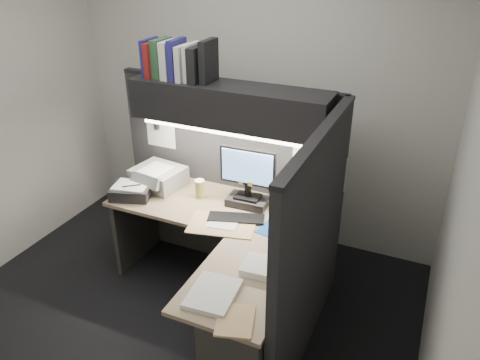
{
  "coord_description": "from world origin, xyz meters",
  "views": [
    {
      "loc": [
        1.57,
        -2.27,
        2.58
      ],
      "look_at": [
        0.32,
        0.51,
        1.02
      ],
      "focal_mm": 35.0,
      "sensor_mm": 36.0,
      "label": 1
    }
  ],
  "objects_px": {
    "telephone": "(305,212)",
    "coffee_cup": "(200,189)",
    "monitor": "(248,183)",
    "keyboard": "(236,218)",
    "overhead_shelf": "(229,105)",
    "desk": "(223,288)",
    "notebook_stack": "(132,191)",
    "printer": "(159,177)"
  },
  "relations": [
    {
      "from": "coffee_cup",
      "to": "monitor",
      "type": "bearing_deg",
      "value": 6.13
    },
    {
      "from": "monitor",
      "to": "printer",
      "type": "bearing_deg",
      "value": 177.85
    },
    {
      "from": "overhead_shelf",
      "to": "desk",
      "type": "bearing_deg",
      "value": -68.21
    },
    {
      "from": "monitor",
      "to": "coffee_cup",
      "type": "bearing_deg",
      "value": -176.02
    },
    {
      "from": "printer",
      "to": "coffee_cup",
      "type": "bearing_deg",
      "value": 2.14
    },
    {
      "from": "coffee_cup",
      "to": "notebook_stack",
      "type": "distance_m",
      "value": 0.56
    },
    {
      "from": "desk",
      "to": "monitor",
      "type": "xyz_separation_m",
      "value": [
        -0.11,
        0.67,
        0.48
      ]
    },
    {
      "from": "monitor",
      "to": "telephone",
      "type": "xyz_separation_m",
      "value": [
        0.47,
        0.0,
        -0.15
      ]
    },
    {
      "from": "keyboard",
      "to": "telephone",
      "type": "relative_size",
      "value": 1.81
    },
    {
      "from": "keyboard",
      "to": "coffee_cup",
      "type": "bearing_deg",
      "value": 137.19
    },
    {
      "from": "coffee_cup",
      "to": "notebook_stack",
      "type": "height_order",
      "value": "coffee_cup"
    },
    {
      "from": "telephone",
      "to": "coffee_cup",
      "type": "bearing_deg",
      "value": 173.16
    },
    {
      "from": "telephone",
      "to": "keyboard",
      "type": "bearing_deg",
      "value": -162.56
    },
    {
      "from": "coffee_cup",
      "to": "telephone",
      "type": "bearing_deg",
      "value": 2.9
    },
    {
      "from": "overhead_shelf",
      "to": "coffee_cup",
      "type": "bearing_deg",
      "value": -149.17
    },
    {
      "from": "printer",
      "to": "notebook_stack",
      "type": "relative_size",
      "value": 1.27
    },
    {
      "from": "desk",
      "to": "printer",
      "type": "bearing_deg",
      "value": 144.13
    },
    {
      "from": "desk",
      "to": "telephone",
      "type": "distance_m",
      "value": 0.83
    },
    {
      "from": "keyboard",
      "to": "telephone",
      "type": "height_order",
      "value": "telephone"
    },
    {
      "from": "desk",
      "to": "coffee_cup",
      "type": "height_order",
      "value": "coffee_cup"
    },
    {
      "from": "overhead_shelf",
      "to": "keyboard",
      "type": "relative_size",
      "value": 3.7
    },
    {
      "from": "desk",
      "to": "notebook_stack",
      "type": "distance_m",
      "value": 1.15
    },
    {
      "from": "desk",
      "to": "telephone",
      "type": "relative_size",
      "value": 7.34
    },
    {
      "from": "desk",
      "to": "overhead_shelf",
      "type": "relative_size",
      "value": 1.1
    },
    {
      "from": "keyboard",
      "to": "notebook_stack",
      "type": "xyz_separation_m",
      "value": [
        -0.92,
        -0.02,
        0.04
      ]
    },
    {
      "from": "monitor",
      "to": "keyboard",
      "type": "height_order",
      "value": "monitor"
    },
    {
      "from": "telephone",
      "to": "coffee_cup",
      "type": "relative_size",
      "value": 1.62
    },
    {
      "from": "notebook_stack",
      "to": "coffee_cup",
      "type": "bearing_deg",
      "value": 22.71
    },
    {
      "from": "overhead_shelf",
      "to": "printer",
      "type": "relative_size",
      "value": 3.92
    },
    {
      "from": "desk",
      "to": "keyboard",
      "type": "height_order",
      "value": "keyboard"
    },
    {
      "from": "overhead_shelf",
      "to": "notebook_stack",
      "type": "distance_m",
      "value": 1.08
    },
    {
      "from": "coffee_cup",
      "to": "printer",
      "type": "xyz_separation_m",
      "value": [
        -0.42,
        0.04,
        0.01
      ]
    },
    {
      "from": "telephone",
      "to": "printer",
      "type": "height_order",
      "value": "printer"
    },
    {
      "from": "printer",
      "to": "overhead_shelf",
      "type": "bearing_deg",
      "value": 15.52
    },
    {
      "from": "overhead_shelf",
      "to": "telephone",
      "type": "distance_m",
      "value": 0.98
    },
    {
      "from": "monitor",
      "to": "coffee_cup",
      "type": "relative_size",
      "value": 3.36
    },
    {
      "from": "monitor",
      "to": "coffee_cup",
      "type": "xyz_separation_m",
      "value": [
        -0.4,
        -0.04,
        -0.12
      ]
    },
    {
      "from": "keyboard",
      "to": "printer",
      "type": "bearing_deg",
      "value": 146.38
    },
    {
      "from": "monitor",
      "to": "notebook_stack",
      "type": "height_order",
      "value": "monitor"
    },
    {
      "from": "overhead_shelf",
      "to": "notebook_stack",
      "type": "xyz_separation_m",
      "value": [
        -0.72,
        -0.34,
        -0.72
      ]
    },
    {
      "from": "monitor",
      "to": "desk",
      "type": "bearing_deg",
      "value": -83.09
    },
    {
      "from": "printer",
      "to": "notebook_stack",
      "type": "bearing_deg",
      "value": -102.19
    }
  ]
}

